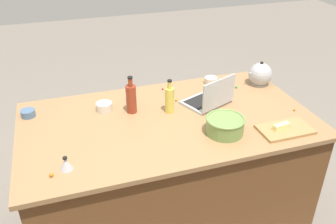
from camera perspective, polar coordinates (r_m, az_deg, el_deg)
name	(u,v)px	position (r m, az deg, el deg)	size (l,w,h in m)	color
ground_plane	(168,218)	(2.90, 0.00, -16.52)	(12.00, 12.00, 0.00)	slate
island_counter	(168,173)	(2.59, 0.00, -9.61)	(1.89, 1.05, 0.90)	brown
laptop	(210,99)	(2.49, 6.68, 2.12)	(0.37, 0.33, 0.22)	#B7B7BC
mixing_bowl_large	(225,125)	(2.19, 9.03, -2.06)	(0.24, 0.24, 0.10)	#72934C
bottle_soy	(131,98)	(2.37, -5.87, 2.22)	(0.07, 0.07, 0.26)	maroon
bottle_oil	(170,99)	(2.37, 0.25, 2.03)	(0.06, 0.06, 0.23)	#DBC64C
kettle	(260,75)	(2.85, 14.43, 5.77)	(0.21, 0.18, 0.20)	#ADADB2
cutting_board	(285,129)	(2.32, 18.10, -2.65)	(0.32, 0.19, 0.02)	#AD7F4C
butter_stick_left	(281,127)	(2.29, 17.57, -2.22)	(0.11, 0.04, 0.04)	#F4E58C
ramekin_small	(211,80)	(2.82, 6.84, 5.00)	(0.10, 0.10, 0.05)	beige
ramekin_medium	(104,107)	(2.45, -10.10, 0.86)	(0.11, 0.11, 0.05)	beige
ramekin_wide	(28,113)	(2.52, -21.36, -0.19)	(0.09, 0.09, 0.05)	slate
kitchen_timer	(66,164)	(1.96, -15.93, -7.90)	(0.07, 0.07, 0.08)	#B2B2B7
candy_0	(169,109)	(2.43, 0.24, 0.52)	(0.02, 0.02, 0.02)	green
candy_1	(236,87)	(2.78, 10.82, 3.91)	(0.02, 0.02, 0.02)	green
candy_2	(176,100)	(2.54, 1.29, 1.90)	(0.02, 0.02, 0.02)	orange
candy_3	(163,89)	(2.70, -0.83, 3.68)	(0.01, 0.01, 0.01)	red
candy_4	(166,93)	(2.63, -0.26, 2.98)	(0.02, 0.02, 0.02)	blue
candy_5	(294,110)	(2.56, 19.45, 0.33)	(0.01, 0.01, 0.01)	orange
candy_6	(51,175)	(1.95, -18.07, -9.49)	(0.02, 0.02, 0.02)	orange
candy_7	(199,97)	(2.60, 4.88, 2.45)	(0.02, 0.02, 0.02)	red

